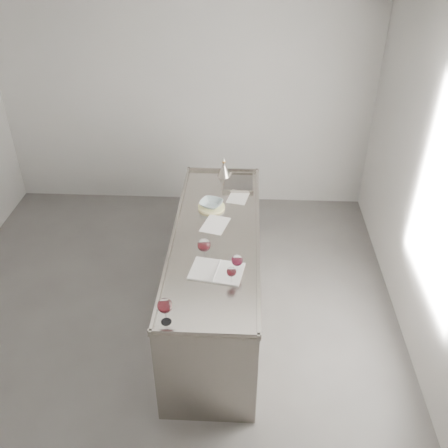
{
  "coord_description": "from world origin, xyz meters",
  "views": [
    {
      "loc": [
        0.75,
        -3.26,
        3.43
      ],
      "look_at": [
        0.57,
        0.35,
        1.02
      ],
      "focal_mm": 40.0,
      "sensor_mm": 36.0,
      "label": 1
    }
  ],
  "objects_px": {
    "counter": "(216,276)",
    "wine_glass_right": "(237,261)",
    "ceramic_bowl": "(211,204)",
    "wine_glass_middle": "(204,246)",
    "wine_glass_left": "(165,306)",
    "notebook": "(217,271)",
    "wine_glass_small": "(231,272)",
    "wine_funnel": "(224,170)"
  },
  "relations": [
    {
      "from": "counter",
      "to": "wine_glass_right",
      "type": "bearing_deg",
      "value": -69.17
    },
    {
      "from": "wine_glass_middle",
      "to": "wine_funnel",
      "type": "xyz_separation_m",
      "value": [
        0.09,
        1.46,
        -0.08
      ]
    },
    {
      "from": "wine_glass_left",
      "to": "ceramic_bowl",
      "type": "height_order",
      "value": "wine_glass_left"
    },
    {
      "from": "notebook",
      "to": "ceramic_bowl",
      "type": "xyz_separation_m",
      "value": [
        -0.11,
        0.95,
        0.04
      ]
    },
    {
      "from": "wine_glass_right",
      "to": "ceramic_bowl",
      "type": "height_order",
      "value": "wine_glass_right"
    },
    {
      "from": "wine_funnel",
      "to": "wine_glass_small",
      "type": "bearing_deg",
      "value": -85.28
    },
    {
      "from": "wine_glass_small",
      "to": "wine_funnel",
      "type": "relative_size",
      "value": 0.71
    },
    {
      "from": "wine_glass_right",
      "to": "counter",
      "type": "bearing_deg",
      "value": 110.83
    },
    {
      "from": "wine_glass_small",
      "to": "notebook",
      "type": "relative_size",
      "value": 0.34
    },
    {
      "from": "wine_glass_middle",
      "to": "ceramic_bowl",
      "type": "xyz_separation_m",
      "value": [
        -0.0,
        0.81,
        -0.1
      ]
    },
    {
      "from": "wine_glass_middle",
      "to": "counter",
      "type": "bearing_deg",
      "value": 79.91
    },
    {
      "from": "counter",
      "to": "ceramic_bowl",
      "type": "relative_size",
      "value": 11.49
    },
    {
      "from": "counter",
      "to": "wine_glass_right",
      "type": "distance_m",
      "value": 0.82
    },
    {
      "from": "counter",
      "to": "wine_glass_middle",
      "type": "xyz_separation_m",
      "value": [
        -0.07,
        -0.38,
        0.62
      ]
    },
    {
      "from": "wine_glass_right",
      "to": "wine_glass_small",
      "type": "distance_m",
      "value": 0.13
    },
    {
      "from": "wine_glass_left",
      "to": "wine_funnel",
      "type": "relative_size",
      "value": 0.97
    },
    {
      "from": "counter",
      "to": "notebook",
      "type": "relative_size",
      "value": 5.37
    },
    {
      "from": "wine_glass_small",
      "to": "wine_funnel",
      "type": "height_order",
      "value": "wine_funnel"
    },
    {
      "from": "notebook",
      "to": "wine_funnel",
      "type": "height_order",
      "value": "wine_funnel"
    },
    {
      "from": "wine_glass_small",
      "to": "wine_funnel",
      "type": "bearing_deg",
      "value": 94.72
    },
    {
      "from": "wine_glass_middle",
      "to": "wine_glass_left",
      "type": "bearing_deg",
      "value": -106.46
    },
    {
      "from": "wine_glass_left",
      "to": "wine_glass_right",
      "type": "height_order",
      "value": "wine_glass_left"
    },
    {
      "from": "wine_glass_right",
      "to": "wine_funnel",
      "type": "xyz_separation_m",
      "value": [
        -0.18,
        1.61,
        -0.06
      ]
    },
    {
      "from": "counter",
      "to": "wine_glass_right",
      "type": "xyz_separation_m",
      "value": [
        0.2,
        -0.53,
        0.59
      ]
    },
    {
      "from": "wine_glass_left",
      "to": "wine_glass_small",
      "type": "bearing_deg",
      "value": 44.8
    },
    {
      "from": "counter",
      "to": "wine_glass_left",
      "type": "height_order",
      "value": "wine_glass_left"
    },
    {
      "from": "wine_glass_right",
      "to": "wine_glass_small",
      "type": "relative_size",
      "value": 1.17
    },
    {
      "from": "wine_glass_left",
      "to": "wine_glass_small",
      "type": "height_order",
      "value": "wine_glass_left"
    },
    {
      "from": "wine_glass_middle",
      "to": "notebook",
      "type": "xyz_separation_m",
      "value": [
        0.11,
        -0.14,
        -0.14
      ]
    },
    {
      "from": "wine_glass_left",
      "to": "notebook",
      "type": "relative_size",
      "value": 0.46
    },
    {
      "from": "ceramic_bowl",
      "to": "wine_funnel",
      "type": "height_order",
      "value": "wine_funnel"
    },
    {
      "from": "ceramic_bowl",
      "to": "wine_glass_small",
      "type": "bearing_deg",
      "value": -77.98
    },
    {
      "from": "wine_glass_middle",
      "to": "ceramic_bowl",
      "type": "height_order",
      "value": "wine_glass_middle"
    },
    {
      "from": "wine_glass_small",
      "to": "wine_glass_right",
      "type": "bearing_deg",
      "value": 71.82
    },
    {
      "from": "wine_glass_middle",
      "to": "wine_funnel",
      "type": "bearing_deg",
      "value": 86.62
    },
    {
      "from": "wine_funnel",
      "to": "wine_glass_right",
      "type": "bearing_deg",
      "value": -83.54
    },
    {
      "from": "wine_glass_left",
      "to": "wine_funnel",
      "type": "xyz_separation_m",
      "value": [
        0.29,
        2.16,
        -0.08
      ]
    },
    {
      "from": "wine_glass_left",
      "to": "wine_funnel",
      "type": "bearing_deg",
      "value": 82.25
    },
    {
      "from": "wine_glass_small",
      "to": "wine_glass_middle",
      "type": "bearing_deg",
      "value": 130.12
    },
    {
      "from": "ceramic_bowl",
      "to": "wine_glass_right",
      "type": "bearing_deg",
      "value": -74.36
    },
    {
      "from": "wine_funnel",
      "to": "wine_glass_left",
      "type": "bearing_deg",
      "value": -97.75
    },
    {
      "from": "counter",
      "to": "wine_glass_middle",
      "type": "bearing_deg",
      "value": -100.09
    }
  ]
}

